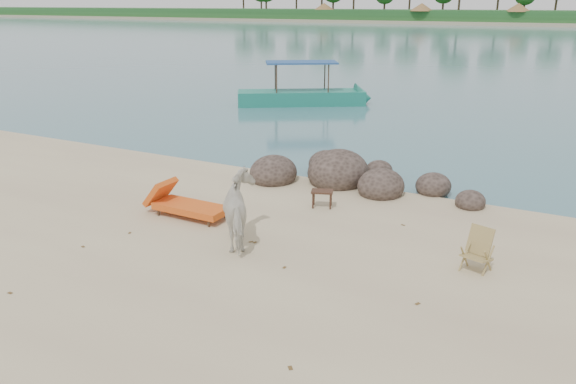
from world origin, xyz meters
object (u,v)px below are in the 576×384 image
(cow, at_px, (242,212))
(boat_near, at_px, (301,69))
(deck_chair, at_px, (477,253))
(boulders, at_px, (342,176))
(lounge_chair, at_px, (191,204))
(side_table, at_px, (322,200))

(cow, bearing_deg, boat_near, -106.33)
(deck_chair, bearing_deg, boulders, 155.62)
(boulders, bearing_deg, lounge_chair, -118.04)
(boulders, relative_size, lounge_chair, 2.83)
(deck_chair, bearing_deg, lounge_chair, -160.61)
(boulders, xyz_separation_m, lounge_chair, (-2.18, -4.09, 0.10))
(boulders, height_order, deck_chair, boulders)
(boat_near, bearing_deg, cow, -99.38)
(deck_chair, bearing_deg, boat_near, 143.98)
(cow, relative_size, deck_chair, 2.14)
(side_table, relative_size, deck_chair, 0.66)
(boulders, distance_m, side_table, 2.07)
(cow, distance_m, side_table, 2.86)
(deck_chair, relative_size, boat_near, 0.11)
(deck_chair, height_order, boat_near, boat_near)
(side_table, bearing_deg, deck_chair, -44.02)
(lounge_chair, bearing_deg, cow, -19.77)
(lounge_chair, relative_size, deck_chair, 2.81)
(side_table, distance_m, lounge_chair, 3.21)
(cow, height_order, side_table, cow)
(boat_near, bearing_deg, lounge_chair, -104.62)
(cow, xyz_separation_m, side_table, (0.59, 2.75, -0.52))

